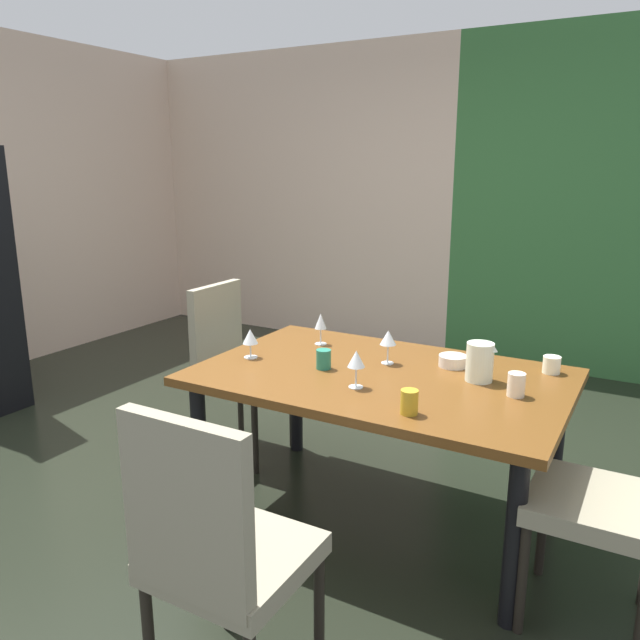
# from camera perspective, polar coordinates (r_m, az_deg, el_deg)

# --- Properties ---
(ground_plane) EXTENTS (5.87, 5.62, 0.02)m
(ground_plane) POSITION_cam_1_polar(r_m,az_deg,el_deg) (3.48, -7.34, -14.37)
(ground_plane) COLOR black
(back_panel_interior) EXTENTS (3.16, 0.10, 2.66)m
(back_panel_interior) POSITION_cam_1_polar(r_m,az_deg,el_deg) (6.11, -2.36, 11.18)
(back_panel_interior) COLOR beige
(back_panel_interior) RESTS_ON ground_plane
(garden_window_panel) EXTENTS (2.70, 0.10, 2.66)m
(garden_window_panel) POSITION_cam_1_polar(r_m,az_deg,el_deg) (5.20, 26.70, 9.22)
(garden_window_panel) COLOR #346835
(garden_window_panel) RESTS_ON ground_plane
(dining_table) EXTENTS (1.63, 1.05, 0.72)m
(dining_table) POSITION_cam_1_polar(r_m,az_deg,el_deg) (2.86, 5.55, -6.34)
(dining_table) COLOR brown
(dining_table) RESTS_ON ground_plane
(chair_left_far) EXTENTS (0.45, 0.44, 0.98)m
(chair_left_far) POSITION_cam_1_polar(r_m,az_deg,el_deg) (3.60, -7.86, -3.65)
(chair_left_far) COLOR gray
(chair_left_far) RESTS_ON ground_plane
(chair_head_near) EXTENTS (0.44, 0.44, 1.00)m
(chair_head_near) POSITION_cam_1_polar(r_m,az_deg,el_deg) (1.96, -9.45, -19.77)
(chair_head_near) COLOR gray
(chair_head_near) RESTS_ON ground_plane
(chair_right_near) EXTENTS (0.44, 0.44, 1.00)m
(chair_right_near) POSITION_cam_1_polar(r_m,az_deg,el_deg) (2.46, 25.95, -13.62)
(chair_right_near) COLOR gray
(chair_right_near) RESTS_ON ground_plane
(wine_glass_center) EXTENTS (0.07, 0.07, 0.16)m
(wine_glass_center) POSITION_cam_1_polar(r_m,az_deg,el_deg) (2.61, 3.33, -3.68)
(wine_glass_center) COLOR silver
(wine_glass_center) RESTS_ON dining_table
(wine_glass_west) EXTENTS (0.08, 0.08, 0.16)m
(wine_glass_west) POSITION_cam_1_polar(r_m,az_deg,el_deg) (2.94, 6.25, -1.70)
(wine_glass_west) COLOR silver
(wine_glass_west) RESTS_ON dining_table
(wine_glass_north) EXTENTS (0.08, 0.08, 0.14)m
(wine_glass_north) POSITION_cam_1_polar(r_m,az_deg,el_deg) (3.03, -6.39, -1.58)
(wine_glass_north) COLOR silver
(wine_glass_north) RESTS_ON dining_table
(wine_glass_near_shelf) EXTENTS (0.06, 0.06, 0.17)m
(wine_glass_near_shelf) POSITION_cam_1_polar(r_m,az_deg,el_deg) (3.23, 0.06, -0.21)
(wine_glass_near_shelf) COLOR silver
(wine_glass_near_shelf) RESTS_ON dining_table
(serving_bowl_front) EXTENTS (0.13, 0.13, 0.05)m
(serving_bowl_front) POSITION_cam_1_polar(r_m,az_deg,el_deg) (2.97, 12.05, -3.67)
(serving_bowl_front) COLOR silver
(serving_bowl_front) RESTS_ON dining_table
(cup_left) EXTENTS (0.07, 0.07, 0.10)m
(cup_left) POSITION_cam_1_polar(r_m,az_deg,el_deg) (2.66, 17.50, -5.65)
(cup_left) COLOR #F3E5C9
(cup_left) RESTS_ON dining_table
(cup_rear) EXTENTS (0.08, 0.08, 0.08)m
(cup_rear) POSITION_cam_1_polar(r_m,az_deg,el_deg) (3.00, 20.42, -3.86)
(cup_rear) COLOR white
(cup_rear) RESTS_ON dining_table
(cup_corner) EXTENTS (0.07, 0.07, 0.09)m
(cup_corner) POSITION_cam_1_polar(r_m,az_deg,el_deg) (2.39, 8.17, -7.43)
(cup_corner) COLOR gold
(cup_corner) RESTS_ON dining_table
(cup_south) EXTENTS (0.07, 0.07, 0.09)m
(cup_south) POSITION_cam_1_polar(r_m,az_deg,el_deg) (2.87, 0.33, -3.61)
(cup_south) COLOR #23765D
(cup_south) RESTS_ON dining_table
(pitcher_near_window) EXTENTS (0.13, 0.12, 0.17)m
(pitcher_near_window) POSITION_cam_1_polar(r_m,az_deg,el_deg) (2.79, 14.41, -3.71)
(pitcher_near_window) COLOR silver
(pitcher_near_window) RESTS_ON dining_table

